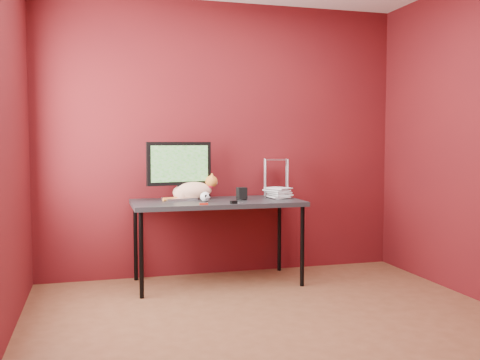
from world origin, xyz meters
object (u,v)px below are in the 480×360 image
object	(u,v)px
speaker	(242,194)
book_stack	(271,138)
cat	(193,190)
skull_mug	(205,197)
monitor	(179,168)
desk	(217,206)

from	to	relation	value
speaker	book_stack	size ratio (longest dim) A/B	0.10
cat	book_stack	bearing A→B (deg)	-4.31
skull_mug	speaker	xyz separation A→B (m)	(0.35, 0.07, 0.01)
monitor	book_stack	size ratio (longest dim) A/B	0.54
monitor	cat	xyz separation A→B (m)	(0.13, 0.01, -0.21)
desk	cat	xyz separation A→B (m)	(-0.19, 0.14, 0.13)
skull_mug	cat	bearing A→B (deg)	84.09
skull_mug	book_stack	distance (m)	0.84
book_stack	cat	bearing A→B (deg)	173.27
desk	book_stack	distance (m)	0.80
desk	speaker	distance (m)	0.25
monitor	cat	size ratio (longest dim) A/B	1.17
cat	speaker	size ratio (longest dim) A/B	4.50
cat	book_stack	world-z (taller)	book_stack
skull_mug	speaker	bearing A→B (deg)	-10.58
monitor	book_stack	xyz separation A→B (m)	(0.84, -0.08, 0.26)
desk	skull_mug	size ratio (longest dim) A/B	15.43
speaker	desk	bearing A→B (deg)	167.55
book_stack	desk	bearing A→B (deg)	-174.35
skull_mug	book_stack	xyz separation A→B (m)	(0.65, 0.14, 0.51)
speaker	book_stack	distance (m)	0.59
speaker	book_stack	xyz separation A→B (m)	(0.30, 0.07, 0.50)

